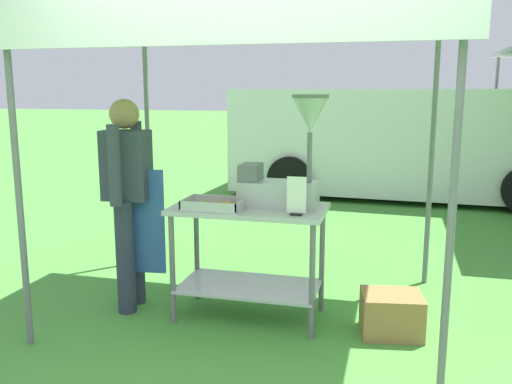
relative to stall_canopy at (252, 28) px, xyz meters
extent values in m
plane|color=#478E38|center=(0.25, 4.56, -2.10)|extent=(70.00, 70.00, 0.00)
cylinder|color=slate|center=(-1.31, -0.89, -1.03)|extent=(0.04, 0.04, 2.14)
cylinder|color=slate|center=(1.31, -0.89, -1.03)|extent=(0.04, 0.04, 2.14)
cylinder|color=slate|center=(-1.31, 0.99, -1.03)|extent=(0.04, 0.04, 2.14)
cylinder|color=slate|center=(1.31, 0.99, -1.03)|extent=(0.04, 0.04, 2.14)
cube|color=white|center=(0.00, 0.05, 0.06)|extent=(2.81, 2.09, 0.05)
cube|color=white|center=(0.00, -0.98, -0.07)|extent=(2.81, 0.02, 0.24)
cube|color=#B7B7BC|center=(0.00, -0.10, -1.27)|extent=(1.11, 0.59, 0.04)
cube|color=#B7B7BC|center=(0.00, -0.10, -1.86)|extent=(1.02, 0.55, 0.02)
cylinder|color=slate|center=(-0.50, -0.35, -1.70)|extent=(0.04, 0.04, 0.81)
cylinder|color=slate|center=(0.50, -0.35, -1.70)|extent=(0.04, 0.04, 0.81)
cylinder|color=slate|center=(-0.50, 0.15, -1.70)|extent=(0.04, 0.04, 0.81)
cylinder|color=slate|center=(0.50, 0.15, -1.70)|extent=(0.04, 0.04, 0.81)
cube|color=#B7B7BC|center=(-0.22, -0.23, -1.25)|extent=(0.42, 0.28, 0.01)
cube|color=#B7B7BC|center=(-0.22, -0.37, -1.21)|extent=(0.42, 0.01, 0.06)
cube|color=#B7B7BC|center=(-0.22, -0.10, -1.21)|extent=(0.42, 0.01, 0.06)
cube|color=#B7B7BC|center=(-0.42, -0.23, -1.21)|extent=(0.01, 0.28, 0.06)
cube|color=#B7B7BC|center=(-0.02, -0.23, -1.21)|extent=(0.01, 0.28, 0.06)
torus|color=gold|center=(-0.13, -0.31, -1.23)|extent=(0.07, 0.07, 0.02)
torus|color=gold|center=(-0.21, -0.26, -1.23)|extent=(0.08, 0.08, 0.02)
torus|color=gold|center=(-0.21, -0.17, -1.23)|extent=(0.08, 0.08, 0.02)
torus|color=gold|center=(-0.12, -0.23, -1.23)|extent=(0.07, 0.07, 0.02)
torus|color=gold|center=(-0.09, -0.17, -1.23)|extent=(0.10, 0.10, 0.02)
torus|color=gold|center=(-0.35, -0.22, -1.23)|extent=(0.10, 0.10, 0.02)
torus|color=gold|center=(-0.33, -0.16, -1.23)|extent=(0.09, 0.09, 0.02)
torus|color=gold|center=(-0.28, -0.32, -1.23)|extent=(0.09, 0.09, 0.02)
torus|color=gold|center=(-0.35, -0.29, -1.23)|extent=(0.08, 0.08, 0.02)
torus|color=gold|center=(-0.07, -0.31, -1.23)|extent=(0.10, 0.10, 0.02)
torus|color=gold|center=(-0.07, -0.25, -1.23)|extent=(0.10, 0.10, 0.02)
torus|color=gold|center=(-0.21, -0.32, -1.23)|extent=(0.08, 0.08, 0.02)
torus|color=gold|center=(-0.28, -0.22, -1.23)|extent=(0.09, 0.09, 0.02)
torus|color=gold|center=(-0.15, -0.14, -1.23)|extent=(0.09, 0.09, 0.02)
cube|color=#B7B7BC|center=(0.20, -0.02, -1.16)|extent=(0.56, 0.28, 0.18)
cube|color=slate|center=(-0.01, -0.02, -1.01)|extent=(0.14, 0.22, 0.12)
cylinder|color=slate|center=(0.42, -0.02, -0.90)|extent=(0.04, 0.04, 0.36)
cone|color=#B7B7BC|center=(0.42, -0.02, -0.60)|extent=(0.24, 0.24, 0.24)
cylinder|color=slate|center=(0.42, -0.02, -0.47)|extent=(0.26, 0.26, 0.02)
cube|color=black|center=(0.38, -0.29, -1.25)|extent=(0.08, 0.05, 0.02)
cube|color=white|center=(0.38, -0.29, -1.12)|extent=(0.13, 0.01, 0.25)
cylinder|color=#2D3347|center=(-0.95, -0.05, -1.67)|extent=(0.14, 0.14, 0.86)
cylinder|color=#2D3347|center=(-0.93, -0.24, -1.67)|extent=(0.14, 0.14, 0.86)
cube|color=#383D4C|center=(-0.94, -0.15, -0.98)|extent=(0.36, 0.25, 0.52)
cube|color=#335BA3|center=(-0.82, -0.13, -1.41)|extent=(0.32, 0.05, 0.80)
cylinder|color=#383D4C|center=(-0.96, 0.07, -0.95)|extent=(0.10, 0.10, 0.58)
cylinder|color=#383D4C|center=(-0.91, -0.36, -0.95)|extent=(0.10, 0.10, 0.58)
sphere|color=#A87A56|center=(-0.94, -0.15, -0.60)|extent=(0.22, 0.22, 0.22)
cube|color=olive|center=(1.03, -0.14, -1.95)|extent=(0.46, 0.40, 0.29)
cube|color=white|center=(1.16, 5.17, -1.21)|extent=(5.45, 2.17, 1.60)
cylinder|color=black|center=(2.86, 6.02, -1.76)|extent=(0.69, 0.27, 0.68)
cylinder|color=black|center=(-0.45, 6.19, -1.76)|extent=(0.69, 0.27, 0.68)
cylinder|color=black|center=(-0.55, 4.33, -1.76)|extent=(0.69, 0.27, 0.68)
cylinder|color=slate|center=(2.39, 4.89, -1.03)|extent=(0.04, 0.04, 2.14)
camera|label=1|loc=(1.01, -3.80, -0.43)|focal=38.16mm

